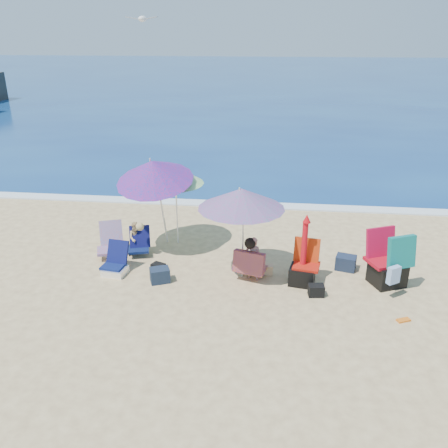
# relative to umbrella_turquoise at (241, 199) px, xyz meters

# --- Properties ---
(ground) EXTENTS (120.00, 120.00, 0.00)m
(ground) POSITION_rel_umbrella_turquoise_xyz_m (-0.06, -0.84, -1.72)
(ground) COLOR #D8BC84
(ground) RESTS_ON ground
(sea) EXTENTS (120.00, 80.00, 0.12)m
(sea) POSITION_rel_umbrella_turquoise_xyz_m (-0.06, 44.16, -1.77)
(sea) COLOR navy
(sea) RESTS_ON ground
(foam) EXTENTS (120.00, 0.50, 0.04)m
(foam) POSITION_rel_umbrella_turquoise_xyz_m (-0.06, 4.26, -1.70)
(foam) COLOR white
(foam) RESTS_ON ground
(umbrella_turquoise) EXTENTS (1.83, 1.83, 1.95)m
(umbrella_turquoise) POSITION_rel_umbrella_turquoise_xyz_m (0.00, 0.00, 0.00)
(umbrella_turquoise) COLOR white
(umbrella_turquoise) RESTS_ON ground
(umbrella_striped) EXTENTS (1.81, 1.81, 1.97)m
(umbrella_striped) POSITION_rel_umbrella_turquoise_xyz_m (-1.70, 1.42, 0.01)
(umbrella_striped) COLOR white
(umbrella_striped) RESTS_ON ground
(umbrella_blue) EXTENTS (1.94, 1.99, 2.32)m
(umbrella_blue) POSITION_rel_umbrella_turquoise_xyz_m (-1.99, 1.04, 0.18)
(umbrella_blue) COLOR white
(umbrella_blue) RESTS_ON ground
(furled_umbrella) EXTENTS (0.17, 0.17, 1.47)m
(furled_umbrella) POSITION_rel_umbrella_turquoise_xyz_m (1.25, -0.05, -0.91)
(furled_umbrella) COLOR red
(furled_umbrella) RESTS_ON ground
(chair_navy) EXTENTS (0.55, 0.64, 0.64)m
(chair_navy) POSITION_rel_umbrella_turquoise_xyz_m (-2.61, -0.11, -1.55)
(chair_navy) COLOR #0D194B
(chair_navy) RESTS_ON ground
(chair_rainbow) EXTENTS (0.75, 0.88, 0.72)m
(chair_rainbow) POSITION_rel_umbrella_turquoise_xyz_m (-2.94, 0.77, -1.52)
(chair_rainbow) COLOR #CA474A
(chair_rainbow) RESTS_ON ground
(camp_chair_left) EXTENTS (0.64, 0.60, 0.89)m
(camp_chair_left) POSITION_rel_umbrella_turquoise_xyz_m (1.26, -0.08, -1.45)
(camp_chair_left) COLOR #AE180C
(camp_chair_left) RESTS_ON ground
(camp_chair_right) EXTENTS (0.91, 1.15, 1.16)m
(camp_chair_right) POSITION_rel_umbrella_turquoise_xyz_m (2.92, 0.03, -1.30)
(camp_chair_right) COLOR #AB0C1B
(camp_chair_right) RESTS_ON ground
(person_center) EXTENTS (0.72, 0.67, 0.93)m
(person_center) POSITION_rel_umbrella_turquoise_xyz_m (0.23, -0.06, -1.27)
(person_center) COLOR #B07669
(person_center) RESTS_ON ground
(person_left) EXTENTS (0.56, 0.59, 0.83)m
(person_left) POSITION_rel_umbrella_turquoise_xyz_m (-2.40, 0.84, -1.34)
(person_left) COLOR tan
(person_left) RESTS_ON ground
(bag_navy_a) EXTENTS (0.46, 0.40, 0.30)m
(bag_navy_a) POSITION_rel_umbrella_turquoise_xyz_m (-1.59, -0.38, -1.57)
(bag_navy_a) COLOR #182436
(bag_navy_a) RESTS_ON ground
(bag_black_a) EXTENTS (0.32, 0.28, 0.20)m
(bag_black_a) POSITION_rel_umbrella_turquoise_xyz_m (-1.73, 0.01, -1.62)
(bag_black_a) COLOR black
(bag_black_a) RESTS_ON ground
(bag_tan) EXTENTS (0.24, 0.17, 0.21)m
(bag_tan) POSITION_rel_umbrella_turquoise_xyz_m (0.54, 0.21, -1.61)
(bag_tan) COLOR tan
(bag_tan) RESTS_ON ground
(bag_navy_b) EXTENTS (0.47, 0.40, 0.31)m
(bag_navy_b) POSITION_rel_umbrella_turquoise_xyz_m (2.19, 0.60, -1.56)
(bag_navy_b) COLOR #1A2439
(bag_navy_b) RESTS_ON ground
(bag_black_b) EXTENTS (0.31, 0.24, 0.22)m
(bag_black_b) POSITION_rel_umbrella_turquoise_xyz_m (1.50, -0.56, -1.60)
(bag_black_b) COLOR black
(bag_black_b) RESTS_ON ground
(orange_item) EXTENTS (0.26, 0.20, 0.03)m
(orange_item) POSITION_rel_umbrella_turquoise_xyz_m (2.97, -1.25, -1.70)
(orange_item) COLOR orange
(orange_item) RESTS_ON ground
(seagull) EXTENTS (0.68, 0.32, 0.12)m
(seagull) POSITION_rel_umbrella_turquoise_xyz_m (-2.27, 1.88, 3.21)
(seagull) COLOR silver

